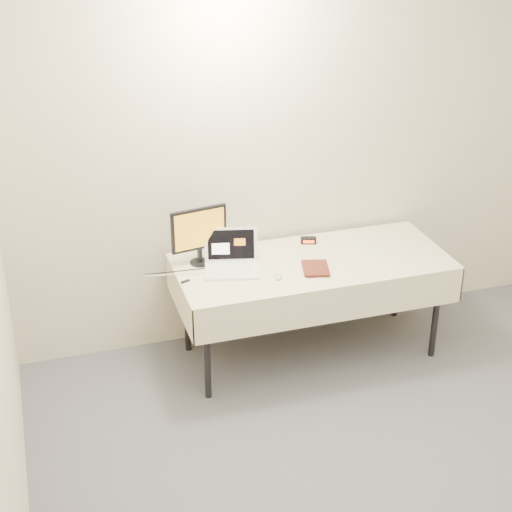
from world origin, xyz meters
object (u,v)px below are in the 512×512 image
object	(u,v)px
laptop	(232,260)
book	(303,255)
table	(312,269)
monitor	(199,232)

from	to	relation	value
laptop	book	world-z (taller)	laptop
table	book	distance (m)	0.24
table	monitor	size ratio (longest dim) A/B	4.65
laptop	table	bearing A→B (deg)	7.37
monitor	table	bearing A→B (deg)	-23.81
laptop	monitor	xyz separation A→B (m)	(-0.19, 0.13, 0.18)
monitor	book	distance (m)	0.70
table	laptop	size ratio (longest dim) A/B	4.47
book	table	bearing A→B (deg)	60.12
monitor	book	size ratio (longest dim) A/B	1.76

